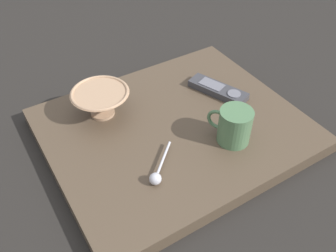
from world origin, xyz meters
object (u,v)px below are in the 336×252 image
coffee_mug (234,126)px  tv_remote_near (218,90)px  teaspoon (157,176)px  cereal_bowl (101,101)px

coffee_mug → tv_remote_near: (0.17, -0.09, -0.04)m
teaspoon → cereal_bowl: bearing=1.8°
coffee_mug → tv_remote_near: 0.20m
teaspoon → tv_remote_near: (0.18, -0.31, -0.00)m
teaspoon → tv_remote_near: teaspoon is taller
tv_remote_near → teaspoon: bearing=120.5°
cereal_bowl → coffee_mug: 0.35m
teaspoon → tv_remote_near: 0.36m
coffee_mug → teaspoon: 0.23m
coffee_mug → tv_remote_near: size_ratio=0.59×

